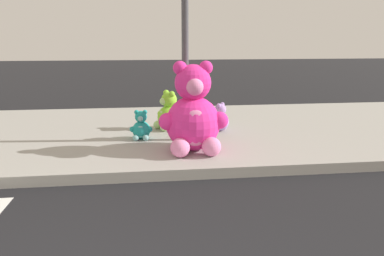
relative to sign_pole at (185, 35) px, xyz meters
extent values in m
cube|color=#9E9B93|center=(-1.00, 0.80, -1.77)|extent=(28.00, 4.40, 0.15)
cylinder|color=#4C4C51|center=(0.00, 0.00, -0.10)|extent=(0.11, 0.11, 3.20)
sphere|color=#F22D93|center=(0.06, -0.55, -1.29)|extent=(0.82, 0.82, 0.82)
ellipsoid|color=pink|center=(0.06, -0.84, -1.29)|extent=(0.45, 0.18, 0.53)
sphere|color=#F22D93|center=(0.06, -0.55, -0.68)|extent=(0.54, 0.54, 0.54)
sphere|color=pink|center=(0.06, -0.78, -0.71)|extent=(0.24, 0.24, 0.24)
sphere|color=#F22D93|center=(0.24, -0.55, -0.47)|extent=(0.20, 0.20, 0.20)
sphere|color=#F22D93|center=(0.44, -0.65, -1.23)|extent=(0.26, 0.26, 0.26)
sphere|color=pink|center=(0.28, -0.90, -1.56)|extent=(0.28, 0.28, 0.28)
sphere|color=#F22D93|center=(-0.13, -0.55, -0.47)|extent=(0.20, 0.20, 0.20)
sphere|color=#F22D93|center=(-0.33, -0.65, -1.23)|extent=(0.26, 0.26, 0.26)
sphere|color=pink|center=(-0.17, -0.89, -1.56)|extent=(0.28, 0.28, 0.28)
sphere|color=#8CD133|center=(-0.22, 0.79, -1.48)|extent=(0.44, 0.44, 0.44)
ellipsoid|color=#B8DE87|center=(-0.36, 0.71, -1.48)|extent=(0.20, 0.26, 0.29)
sphere|color=#8CD133|center=(-0.22, 0.79, -1.15)|extent=(0.29, 0.29, 0.29)
sphere|color=#B8DE87|center=(-0.33, 0.73, -1.17)|extent=(0.13, 0.13, 0.13)
sphere|color=#8CD133|center=(-0.17, 0.70, -1.03)|extent=(0.11, 0.11, 0.11)
sphere|color=#8CD133|center=(-0.17, 0.58, -1.44)|extent=(0.14, 0.14, 0.14)
sphere|color=#B8DE87|center=(-0.33, 0.59, -1.62)|extent=(0.15, 0.15, 0.15)
sphere|color=#8CD133|center=(-0.27, 0.88, -1.03)|extent=(0.11, 0.11, 0.11)
sphere|color=#8CD133|center=(-0.37, 0.95, -1.44)|extent=(0.14, 0.14, 0.14)
sphere|color=#B8DE87|center=(-0.44, 0.81, -1.62)|extent=(0.15, 0.15, 0.15)
sphere|color=teal|center=(-0.73, 0.15, -1.55)|extent=(0.30, 0.30, 0.30)
ellipsoid|color=#7BBFBC|center=(-0.74, 0.04, -1.55)|extent=(0.17, 0.08, 0.20)
sphere|color=teal|center=(-0.73, 0.15, -1.32)|extent=(0.20, 0.20, 0.20)
sphere|color=#7BBFBC|center=(-0.74, 0.06, -1.33)|extent=(0.09, 0.09, 0.09)
sphere|color=teal|center=(-0.66, 0.14, -1.24)|extent=(0.08, 0.08, 0.08)
sphere|color=teal|center=(-0.59, 0.10, -1.52)|extent=(0.09, 0.09, 0.09)
sphere|color=#7BBFBC|center=(-0.66, 0.01, -1.65)|extent=(0.10, 0.10, 0.10)
sphere|color=teal|center=(-0.80, 0.15, -1.24)|extent=(0.08, 0.08, 0.08)
sphere|color=teal|center=(-0.88, 0.12, -1.52)|extent=(0.09, 0.09, 0.09)
sphere|color=#7BBFBC|center=(-0.82, 0.03, -1.65)|extent=(0.10, 0.10, 0.10)
sphere|color=#B28CD8|center=(0.69, 0.53, -1.54)|extent=(0.32, 0.32, 0.32)
ellipsoid|color=silver|center=(0.60, 0.60, -1.54)|extent=(0.16, 0.18, 0.21)
sphere|color=#B28CD8|center=(0.69, 0.53, -1.30)|extent=(0.21, 0.21, 0.21)
sphere|color=silver|center=(0.62, 0.58, -1.31)|extent=(0.10, 0.10, 0.10)
sphere|color=#B28CD8|center=(0.64, 0.47, -1.22)|extent=(0.08, 0.08, 0.08)
sphere|color=#B28CD8|center=(0.56, 0.43, -1.52)|extent=(0.10, 0.10, 0.10)
sphere|color=silver|center=(0.53, 0.54, -1.64)|extent=(0.11, 0.11, 0.11)
sphere|color=#B28CD8|center=(0.74, 0.58, -1.22)|extent=(0.08, 0.08, 0.08)
sphere|color=#B28CD8|center=(0.75, 0.67, -1.52)|extent=(0.10, 0.10, 0.10)
sphere|color=silver|center=(0.64, 0.68, -1.64)|extent=(0.11, 0.11, 0.11)
camera|label=1|loc=(-0.58, -5.73, -0.05)|focal=33.52mm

